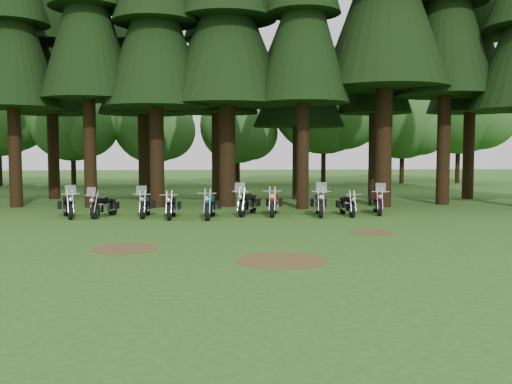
# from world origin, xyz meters

# --- Properties ---
(ground) EXTENTS (120.00, 120.00, 0.00)m
(ground) POSITION_xyz_m (0.00, 0.00, 0.00)
(ground) COLOR #29551A
(ground) RESTS_ON ground
(pine_back_1) EXTENTS (4.52, 4.52, 16.22)m
(pine_back_1) POSITION_xyz_m (-9.26, 14.35, 9.71)
(pine_back_1) COLOR black
(pine_back_1) RESTS_ON ground
(pine_back_2) EXTENTS (4.85, 4.85, 16.30)m
(pine_back_2) POSITION_xyz_m (-4.38, 14.40, 9.76)
(pine_back_2) COLOR black
(pine_back_2) RESTS_ON ground
(pine_back_3) EXTENTS (4.35, 4.35, 16.20)m
(pine_back_3) POSITION_xyz_m (-0.37, 12.94, 9.70)
(pine_back_3) COLOR black
(pine_back_3) RESTS_ON ground
(pine_back_4) EXTENTS (4.94, 4.94, 13.78)m
(pine_back_4) POSITION_xyz_m (4.04, 13.25, 8.25)
(pine_back_4) COLOR black
(pine_back_4) RESTS_ON ground
(pine_back_5) EXTENTS (3.94, 3.94, 16.33)m
(pine_back_5) POSITION_xyz_m (8.07, 12.86, 9.78)
(pine_back_5) COLOR black
(pine_back_5) RESTS_ON ground
(pine_back_6) EXTENTS (4.59, 4.59, 16.58)m
(pine_back_6) POSITION_xyz_m (13.36, 12.79, 9.93)
(pine_back_6) COLOR black
(pine_back_6) RESTS_ON ground
(decid_1) EXTENTS (7.91, 7.69, 9.88)m
(decid_1) POSITION_xyz_m (-15.99, 25.76, 5.83)
(decid_1) COLOR black
(decid_1) RESTS_ON ground
(decid_2) EXTENTS (6.72, 6.53, 8.40)m
(decid_2) POSITION_xyz_m (-10.43, 24.78, 4.95)
(decid_2) COLOR black
(decid_2) RESTS_ON ground
(decid_3) EXTENTS (6.12, 5.95, 7.65)m
(decid_3) POSITION_xyz_m (-4.71, 25.13, 4.51)
(decid_3) COLOR black
(decid_3) RESTS_ON ground
(decid_4) EXTENTS (5.93, 5.76, 7.41)m
(decid_4) POSITION_xyz_m (1.58, 26.32, 4.37)
(decid_4) COLOR black
(decid_4) RESTS_ON ground
(decid_5) EXTENTS (8.45, 8.21, 10.56)m
(decid_5) POSITION_xyz_m (8.29, 25.71, 6.23)
(decid_5) COLOR black
(decid_5) RESTS_ON ground
(decid_6) EXTENTS (7.06, 6.86, 8.82)m
(decid_6) POSITION_xyz_m (14.85, 27.01, 5.20)
(decid_6) COLOR black
(decid_6) RESTS_ON ground
(decid_7) EXTENTS (8.44, 8.20, 10.55)m
(decid_7) POSITION_xyz_m (19.46, 26.83, 6.22)
(decid_7) COLOR black
(decid_7) RESTS_ON ground
(dirt_patch_0) EXTENTS (1.80, 1.80, 0.01)m
(dirt_patch_0) POSITION_xyz_m (-3.00, -2.00, 0.01)
(dirt_patch_0) COLOR #4C3D1E
(dirt_patch_0) RESTS_ON ground
(dirt_patch_1) EXTENTS (1.40, 1.40, 0.01)m
(dirt_patch_1) POSITION_xyz_m (4.50, 0.50, 0.01)
(dirt_patch_1) COLOR #4C3D1E
(dirt_patch_1) RESTS_ON ground
(dirt_patch_2) EXTENTS (2.20, 2.20, 0.01)m
(dirt_patch_2) POSITION_xyz_m (1.00, -4.00, 0.01)
(dirt_patch_2) COLOR #4C3D1E
(dirt_patch_2) RESTS_ON ground
(motorcycle_0) EXTENTS (0.99, 2.09, 1.35)m
(motorcycle_0) POSITION_xyz_m (-6.32, 5.35, 0.45)
(motorcycle_0) COLOR black
(motorcycle_0) RESTS_ON ground
(motorcycle_1) EXTENTS (0.87, 1.96, 1.26)m
(motorcycle_1) POSITION_xyz_m (-4.94, 5.43, 0.42)
(motorcycle_1) COLOR black
(motorcycle_1) RESTS_ON ground
(motorcycle_2) EXTENTS (0.39, 2.08, 1.31)m
(motorcycle_2) POSITION_xyz_m (-3.31, 5.38, 0.44)
(motorcycle_2) COLOR black
(motorcycle_2) RESTS_ON ground
(motorcycle_3) EXTENTS (0.32, 2.08, 0.84)m
(motorcycle_3) POSITION_xyz_m (-2.24, 4.90, 0.43)
(motorcycle_3) COLOR black
(motorcycle_3) RESTS_ON ground
(motorcycle_4) EXTENTS (0.43, 2.21, 0.90)m
(motorcycle_4) POSITION_xyz_m (-0.72, 4.73, 0.46)
(motorcycle_4) COLOR black
(motorcycle_4) RESTS_ON ground
(motorcycle_5) EXTENTS (1.03, 2.16, 1.39)m
(motorcycle_5) POSITION_xyz_m (0.79, 5.71, 0.47)
(motorcycle_5) COLOR black
(motorcycle_5) RESTS_ON ground
(motorcycle_6) EXTENTS (0.51, 2.23, 0.91)m
(motorcycle_6) POSITION_xyz_m (1.85, 5.55, 0.46)
(motorcycle_6) COLOR black
(motorcycle_6) RESTS_ON ground
(motorcycle_7) EXTENTS (0.56, 2.27, 1.43)m
(motorcycle_7) POSITION_xyz_m (3.67, 5.19, 0.48)
(motorcycle_7) COLOR black
(motorcycle_7) RESTS_ON ground
(motorcycle_8) EXTENTS (0.30, 1.96, 0.80)m
(motorcycle_8) POSITION_xyz_m (4.82, 5.20, 0.41)
(motorcycle_8) COLOR black
(motorcycle_8) RESTS_ON ground
(motorcycle_9) EXTENTS (0.63, 2.16, 1.35)m
(motorcycle_9) POSITION_xyz_m (6.22, 5.69, 0.45)
(motorcycle_9) COLOR black
(motorcycle_9) RESTS_ON ground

